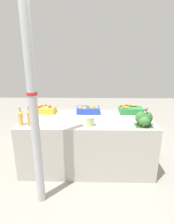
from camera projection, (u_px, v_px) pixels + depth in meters
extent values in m
plane|color=gray|center=(87.00, 163.00, 2.81)|extent=(10.00, 10.00, 0.00)
cube|color=#B7B2A8|center=(87.00, 142.00, 2.70)|extent=(1.89, 0.89, 0.77)
cylinder|color=#B7BABF|center=(33.00, 105.00, 1.76)|extent=(0.09, 0.09, 2.34)
cylinder|color=red|center=(32.00, 94.00, 1.73)|extent=(0.11, 0.11, 0.03)
cube|color=gold|center=(44.00, 110.00, 2.86)|extent=(0.37, 0.24, 0.10)
sphere|color=gold|center=(44.00, 108.00, 2.79)|extent=(0.07, 0.07, 0.07)
sphere|color=red|center=(41.00, 107.00, 2.89)|extent=(0.07, 0.07, 0.07)
sphere|color=red|center=(50.00, 107.00, 2.86)|extent=(0.07, 0.07, 0.07)
sphere|color=#9EBC42|center=(40.00, 106.00, 2.89)|extent=(0.07, 0.07, 0.07)
sphere|color=red|center=(50.00, 108.00, 2.82)|extent=(0.06, 0.06, 0.06)
sphere|color=red|center=(39.00, 108.00, 2.79)|extent=(0.07, 0.07, 0.07)
sphere|color=red|center=(46.00, 107.00, 2.88)|extent=(0.08, 0.08, 0.08)
sphere|color=#9EBC42|center=(37.00, 108.00, 2.79)|extent=(0.08, 0.08, 0.08)
sphere|color=#9EBC42|center=(47.00, 108.00, 2.81)|extent=(0.07, 0.07, 0.07)
cube|color=#2847B7|center=(88.00, 110.00, 2.85)|extent=(0.37, 0.24, 0.10)
sphere|color=orange|center=(84.00, 109.00, 2.79)|extent=(0.09, 0.09, 0.09)
sphere|color=orange|center=(96.00, 108.00, 2.84)|extent=(0.08, 0.08, 0.08)
sphere|color=orange|center=(91.00, 107.00, 2.88)|extent=(0.08, 0.08, 0.08)
sphere|color=orange|center=(93.00, 108.00, 2.81)|extent=(0.09, 0.09, 0.09)
sphere|color=orange|center=(80.00, 108.00, 2.82)|extent=(0.07, 0.07, 0.07)
sphere|color=orange|center=(94.00, 107.00, 2.84)|extent=(0.08, 0.08, 0.08)
cube|color=#2D8442|center=(131.00, 110.00, 2.84)|extent=(0.37, 0.24, 0.10)
cone|color=orange|center=(127.00, 107.00, 2.75)|extent=(0.15, 0.04, 0.02)
cone|color=orange|center=(134.00, 105.00, 2.86)|extent=(0.15, 0.06, 0.02)
cone|color=orange|center=(135.00, 106.00, 2.86)|extent=(0.14, 0.03, 0.02)
cone|color=orange|center=(124.00, 105.00, 2.87)|extent=(0.13, 0.06, 0.03)
cone|color=orange|center=(130.00, 105.00, 2.89)|extent=(0.14, 0.07, 0.03)
cone|color=orange|center=(126.00, 107.00, 2.82)|extent=(0.13, 0.04, 0.02)
cone|color=orange|center=(136.00, 106.00, 2.88)|extent=(0.13, 0.05, 0.03)
cone|color=orange|center=(135.00, 106.00, 2.90)|extent=(0.15, 0.04, 0.03)
cone|color=orange|center=(127.00, 107.00, 2.81)|extent=(0.13, 0.06, 0.02)
cube|color=#2D602D|center=(143.00, 125.00, 2.30)|extent=(0.22, 0.18, 0.01)
ellipsoid|color=#387033|center=(141.00, 118.00, 2.27)|extent=(0.15, 0.15, 0.17)
cylinder|color=#B2C693|center=(141.00, 125.00, 2.29)|extent=(0.03, 0.03, 0.02)
ellipsoid|color=#2D602D|center=(147.00, 120.00, 2.24)|extent=(0.12, 0.12, 0.16)
cylinder|color=#B2C693|center=(146.00, 125.00, 2.27)|extent=(0.03, 0.03, 0.02)
ellipsoid|color=#387033|center=(148.00, 118.00, 2.31)|extent=(0.12, 0.12, 0.16)
cylinder|color=#B2C693|center=(147.00, 123.00, 2.34)|extent=(0.03, 0.03, 0.02)
ellipsoid|color=#427F3D|center=(144.00, 120.00, 2.23)|extent=(0.15, 0.15, 0.12)
cylinder|color=#B2C693|center=(144.00, 126.00, 2.25)|extent=(0.03, 0.03, 0.02)
ellipsoid|color=#427F3D|center=(142.00, 119.00, 2.28)|extent=(0.13, 0.13, 0.13)
cylinder|color=#B2C693|center=(141.00, 124.00, 2.30)|extent=(0.03, 0.03, 0.02)
cylinder|color=gold|center=(21.00, 119.00, 2.30)|extent=(0.06, 0.06, 0.17)
cone|color=gold|center=(20.00, 112.00, 2.28)|extent=(0.06, 0.06, 0.03)
cylinder|color=gold|center=(20.00, 109.00, 2.27)|extent=(0.03, 0.03, 0.05)
cylinder|color=silver|center=(19.00, 107.00, 2.26)|extent=(0.03, 0.03, 0.01)
cylinder|color=gold|center=(30.00, 119.00, 2.30)|extent=(0.07, 0.07, 0.17)
cone|color=gold|center=(29.00, 112.00, 2.27)|extent=(0.07, 0.07, 0.02)
cylinder|color=gold|center=(29.00, 109.00, 2.26)|extent=(0.03, 0.03, 0.04)
cylinder|color=#2D2D33|center=(29.00, 107.00, 2.26)|extent=(0.04, 0.04, 0.01)
cylinder|color=#B2C684|center=(90.00, 122.00, 2.30)|extent=(0.11, 0.11, 0.11)
cylinder|color=white|center=(90.00, 117.00, 2.28)|extent=(0.11, 0.11, 0.01)
cube|color=#4C3D2D|center=(146.00, 111.00, 2.26)|extent=(0.02, 0.02, 0.01)
ellipsoid|color=#7A664C|center=(146.00, 109.00, 2.25)|extent=(0.07, 0.08, 0.04)
sphere|color=#897556|center=(145.00, 109.00, 2.22)|extent=(0.03, 0.03, 0.03)
cone|color=#4C3D28|center=(145.00, 109.00, 2.21)|extent=(0.01, 0.02, 0.01)
cube|color=#7A664C|center=(147.00, 108.00, 2.30)|extent=(0.03, 0.04, 0.01)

